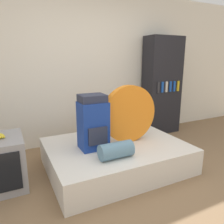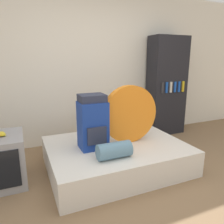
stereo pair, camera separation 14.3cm
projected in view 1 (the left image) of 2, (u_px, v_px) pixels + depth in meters
ground_plane at (153, 201)px, 2.31m from camera, size 16.00×16.00×0.00m
wall_back at (85, 68)px, 3.78m from camera, size 8.00×0.05×2.60m
bed at (116, 155)px, 3.00m from camera, size 1.80×1.38×0.34m
backpack at (93, 123)px, 2.75m from camera, size 0.35×0.31×0.70m
tent_bag at (129, 114)px, 2.96m from camera, size 0.78×0.09×0.78m
sleeping_roll at (116, 150)px, 2.52m from camera, size 0.40×0.19×0.19m
banana_bunch at (0, 136)px, 2.46m from camera, size 0.13×0.16×0.04m
bookshelf at (162, 86)px, 4.28m from camera, size 0.71×0.39×1.87m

